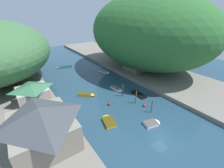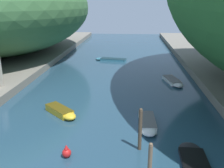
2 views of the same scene
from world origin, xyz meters
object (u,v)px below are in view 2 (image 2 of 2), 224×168
at_px(boat_yellow_tender, 148,124).
at_px(boat_white_cruiser, 62,112).
at_px(boat_red_skiff, 174,82).
at_px(channel_buoy_near, 67,152).
at_px(boat_far_upstream, 110,59).
at_px(boat_small_dinghy, 195,162).

height_order(boat_yellow_tender, boat_white_cruiser, boat_white_cruiser).
height_order(boat_red_skiff, channel_buoy_near, channel_buoy_near).
distance_m(boat_white_cruiser, channel_buoy_near, 7.83).
bearing_deg(boat_white_cruiser, boat_red_skiff, 174.42).
xyz_separation_m(boat_red_skiff, boat_yellow_tender, (-4.61, -14.28, 0.06)).
height_order(boat_red_skiff, boat_white_cruiser, boat_white_cruiser).
bearing_deg(boat_red_skiff, boat_white_cruiser, 28.82).
xyz_separation_m(boat_yellow_tender, boat_white_cruiser, (-8.98, 2.09, 0.02)).
height_order(boat_yellow_tender, channel_buoy_near, channel_buoy_near).
xyz_separation_m(boat_far_upstream, boat_small_dinghy, (9.50, -34.37, -0.04)).
distance_m(boat_yellow_tender, boat_white_cruiser, 9.22).
xyz_separation_m(boat_yellow_tender, channel_buoy_near, (-6.56, -5.35, 0.08)).
relative_size(boat_yellow_tender, boat_far_upstream, 0.70).
bearing_deg(boat_yellow_tender, channel_buoy_near, 37.23).
distance_m(boat_red_skiff, boat_small_dinghy, 19.82).
xyz_separation_m(boat_yellow_tender, boat_small_dinghy, (3.20, -5.49, -0.15)).
bearing_deg(boat_small_dinghy, boat_far_upstream, 106.75).
bearing_deg(channel_buoy_near, boat_small_dinghy, -0.81).
relative_size(boat_far_upstream, channel_buoy_near, 6.20).
xyz_separation_m(boat_red_skiff, boat_far_upstream, (-10.92, 14.59, -0.05)).
relative_size(boat_red_skiff, boat_white_cruiser, 1.27).
bearing_deg(boat_red_skiff, boat_far_upstream, -66.28).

